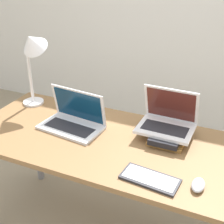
% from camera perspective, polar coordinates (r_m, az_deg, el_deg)
% --- Properties ---
extents(desk, '(1.79, 0.71, 0.75)m').
position_cam_1_polar(desk, '(1.76, 1.83, -7.69)').
color(desk, brown).
rests_on(desk, ground_plane).
extents(laptop_left, '(0.39, 0.26, 0.22)m').
position_cam_1_polar(laptop_left, '(1.86, -7.08, -1.46)').
color(laptop_left, silver).
rests_on(laptop_left, desk).
extents(book_stack, '(0.19, 0.28, 0.05)m').
position_cam_1_polar(book_stack, '(1.78, 10.31, -4.07)').
color(book_stack, olive).
rests_on(book_stack, desk).
extents(laptop_on_books, '(0.31, 0.24, 0.23)m').
position_cam_1_polar(laptop_on_books, '(1.76, 10.07, -1.53)').
color(laptop_on_books, silver).
rests_on(laptop_on_books, book_stack).
extents(wireless_keyboard, '(0.28, 0.15, 0.01)m').
position_cam_1_polar(wireless_keyboard, '(1.48, 6.96, -12.02)').
color(wireless_keyboard, '#28282D').
rests_on(wireless_keyboard, desk).
extents(mouse, '(0.06, 0.10, 0.03)m').
position_cam_1_polar(mouse, '(1.47, 15.48, -12.74)').
color(mouse, '#B2B2B7').
rests_on(mouse, desk).
extents(desk_lamp, '(0.23, 0.20, 0.53)m').
position_cam_1_polar(desk_lamp, '(2.02, -14.42, 10.87)').
color(desk_lamp, white).
rests_on(desk_lamp, desk).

